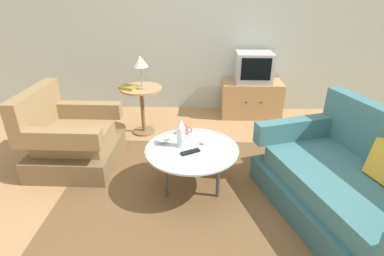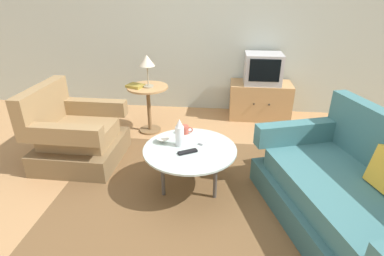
{
  "view_description": "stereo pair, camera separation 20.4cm",
  "coord_description": "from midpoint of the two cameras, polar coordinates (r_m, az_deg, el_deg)",
  "views": [
    {
      "loc": [
        0.04,
        -2.42,
        1.85
      ],
      "look_at": [
        -0.05,
        0.31,
        0.55
      ],
      "focal_mm": 28.45,
      "sensor_mm": 36.0,
      "label": 1
    },
    {
      "loc": [
        0.24,
        -2.41,
        1.85
      ],
      "look_at": [
        -0.05,
        0.31,
        0.55
      ],
      "focal_mm": 28.45,
      "sensor_mm": 36.0,
      "label": 2
    }
  ],
  "objects": [
    {
      "name": "ground_plane",
      "position": [
        3.05,
        2.31,
        -12.01
      ],
      "size": [
        16.0,
        16.0,
        0.0
      ],
      "primitive_type": "plane",
      "color": "#AD7F51"
    },
    {
      "name": "back_wall",
      "position": [
        4.76,
        4.67,
        19.32
      ],
      "size": [
        9.0,
        0.12,
        2.7
      ],
      "primitive_type": "cube",
      "color": "#B2BCB2",
      "rests_on": "ground"
    },
    {
      "name": "area_rug",
      "position": [
        3.1,
        1.55,
        -11.26
      ],
      "size": [
        2.52,
        1.99,
        0.0
      ],
      "primitive_type": "cube",
      "color": "brown",
      "rests_on": "ground"
    },
    {
      "name": "armchair",
      "position": [
        3.63,
        -19.54,
        -1.55
      ],
      "size": [
        0.88,
        0.88,
        0.87
      ],
      "rotation": [
        0.0,
        0.0,
        -1.58
      ],
      "color": "brown",
      "rests_on": "ground"
    },
    {
      "name": "couch",
      "position": [
        2.86,
        29.88,
        -11.35
      ],
      "size": [
        1.4,
        1.87,
        0.91
      ],
      "rotation": [
        0.0,
        0.0,
        1.89
      ],
      "color": "#325C60",
      "rests_on": "ground"
    },
    {
      "name": "coffee_table",
      "position": [
        2.87,
        1.68,
        -4.45
      ],
      "size": [
        0.88,
        0.88,
        0.46
      ],
      "color": "#B2C6C1",
      "rests_on": "ground"
    },
    {
      "name": "side_table",
      "position": [
        4.08,
        -6.77,
        5.37
      ],
      "size": [
        0.54,
        0.54,
        0.64
      ],
      "color": "tan",
      "rests_on": "ground"
    },
    {
      "name": "tv_stand",
      "position": [
        4.72,
        13.79,
        5.06
      ],
      "size": [
        0.89,
        0.49,
        0.53
      ],
      "color": "tan",
      "rests_on": "ground"
    },
    {
      "name": "television",
      "position": [
        4.57,
        14.43,
        10.72
      ],
      "size": [
        0.52,
        0.42,
        0.43
      ],
      "color": "#B7B7BC",
      "rests_on": "tv_stand"
    },
    {
      "name": "table_lamp",
      "position": [
        3.91,
        -6.94,
        12.12
      ],
      "size": [
        0.19,
        0.19,
        0.42
      ],
      "color": "#9E937A",
      "rests_on": "side_table"
    },
    {
      "name": "vase",
      "position": [
        2.83,
        -0.3,
        -1.0
      ],
      "size": [
        0.08,
        0.08,
        0.27
      ],
      "color": "white",
      "rests_on": "coffee_table"
    },
    {
      "name": "mug",
      "position": [
        3.11,
        0.52,
        -0.32
      ],
      "size": [
        0.13,
        0.08,
        0.09
      ],
      "color": "#B74C3D",
      "rests_on": "coffee_table"
    },
    {
      "name": "bowl",
      "position": [
        2.95,
        -3.46,
        -2.31
      ],
      "size": [
        0.13,
        0.13,
        0.05
      ],
      "color": "silver",
      "rests_on": "coffee_table"
    },
    {
      "name": "tv_remote_dark",
      "position": [
        2.77,
        1.28,
        -4.52
      ],
      "size": [
        0.18,
        0.13,
        0.02
      ],
      "rotation": [
        0.0,
        0.0,
        0.51
      ],
      "color": "black",
      "rests_on": "coffee_table"
    },
    {
      "name": "tv_remote_silver",
      "position": [
        2.96,
        4.32,
        -2.51
      ],
      "size": [
        0.11,
        0.16,
        0.02
      ],
      "rotation": [
        0.0,
        0.0,
        4.24
      ],
      "color": "#B2B2B7",
      "rests_on": "coffee_table"
    },
    {
      "name": "book",
      "position": [
        4.01,
        -9.16,
        7.81
      ],
      "size": [
        0.25,
        0.23,
        0.04
      ],
      "rotation": [
        0.0,
        0.0,
        -0.37
      ],
      "color": "olive",
      "rests_on": "side_table"
    }
  ]
}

